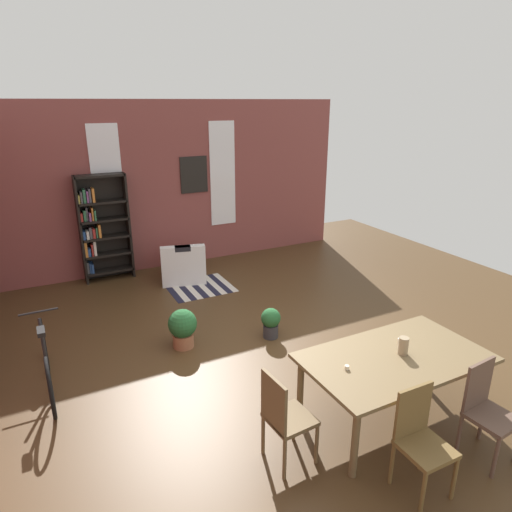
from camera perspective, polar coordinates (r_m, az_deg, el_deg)
ground_plane at (r=5.85m, az=2.86°, el=-14.29°), size 11.36×11.36×0.00m
back_wall_brick at (r=9.13m, az=-11.15°, el=8.72°), size 7.57×0.12×3.26m
window_pane_0 at (r=8.79m, az=-18.36°, el=8.81°), size 0.55×0.02×2.12m
window_pane_1 at (r=9.41m, az=-4.28°, el=10.34°), size 0.55×0.02×2.12m
dining_table at (r=4.93m, az=17.23°, el=-12.81°), size 1.89×1.09×0.76m
vase_on_table at (r=4.90m, az=18.24°, el=-10.80°), size 0.10×0.10×0.19m
tealight_candle_0 at (r=5.13m, az=17.80°, el=-10.20°), size 0.04×0.04×0.05m
tealight_candle_1 at (r=4.55m, az=11.48°, el=-13.72°), size 0.04×0.04×0.04m
dining_chair_near_right at (r=4.91m, az=27.23°, el=-16.80°), size 0.43×0.43×0.95m
dining_chair_near_left at (r=4.34m, az=20.15°, el=-20.83°), size 0.41×0.41×0.95m
dining_chair_head_left at (r=4.33m, az=3.54°, el=-19.65°), size 0.43×0.43×0.95m
bookshelf_tall at (r=8.75m, az=-19.12°, el=3.45°), size 0.90×0.30×1.99m
armchair_white at (r=8.57m, az=-9.30°, el=-1.22°), size 0.97×0.97×0.75m
bicycle_second at (r=5.88m, az=-25.07°, el=-12.23°), size 0.44×1.69×0.88m
potted_plant_by_shelf at (r=6.27m, az=-9.32°, el=-8.90°), size 0.40×0.40×0.55m
potted_plant_corner at (r=6.45m, az=1.89°, el=-8.35°), size 0.28×0.28×0.45m
striped_rug at (r=8.27m, az=-7.18°, el=-3.94°), size 1.13×1.00×0.01m
framed_picture at (r=9.18m, az=-7.91°, el=10.21°), size 0.56×0.03×0.72m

